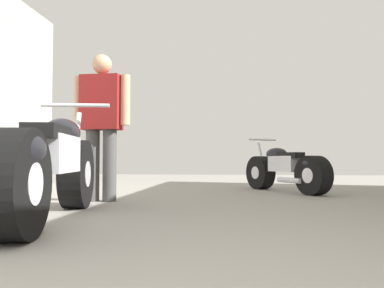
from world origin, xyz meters
The scene contains 4 objects.
ground_plane centered at (0.00, 3.09, 0.00)m, with size 16.11×16.11×0.00m, color gray.
motorcycle_maroon_cruiser centered at (-1.11, 2.14, 0.43)m, with size 0.74×2.17×1.02m.
motorcycle_black_naked centered at (1.02, 5.04, 0.33)m, with size 1.08×1.57×0.80m.
mechanic_in_blue centered at (-1.24, 3.56, 0.95)m, with size 0.67×0.25×1.69m.
Camera 1 is at (0.29, -0.67, 0.48)m, focal length 35.84 mm.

